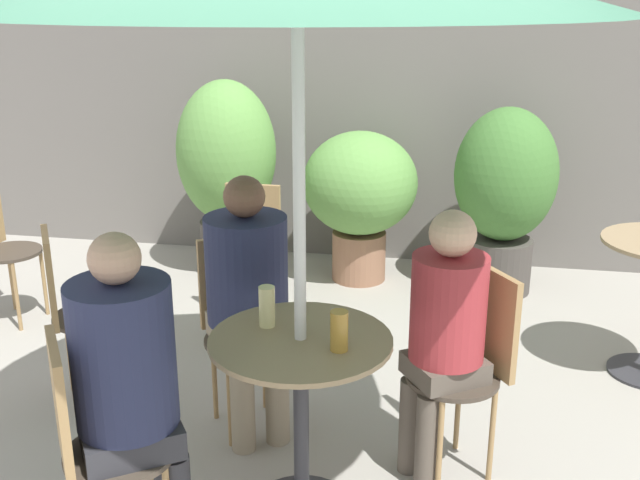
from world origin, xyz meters
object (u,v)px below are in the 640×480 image
(beer_glass_0, at_px, (339,331))
(bistro_chair_1, at_px, (240,314))
(cafe_table_near, at_px, (301,389))
(bistro_chair_2, at_px, (91,436))
(bistro_chair_5, at_px, (72,302))
(seated_person_0, at_px, (445,323))
(bistro_chair_0, at_px, (472,354))
(potted_plant_2, at_px, (505,188))
(seated_person_2, at_px, (130,376))
(potted_plant_0, at_px, (227,164))
(beer_glass_1, at_px, (267,306))
(potted_plant_1, at_px, (360,190))
(bistro_chair_4, at_px, (250,247))
(seated_person_1, at_px, (248,288))

(beer_glass_0, bearing_deg, bistro_chair_1, 129.29)
(cafe_table_near, height_order, bistro_chair_2, bistro_chair_2)
(bistro_chair_5, distance_m, seated_person_0, 1.82)
(bistro_chair_0, distance_m, potted_plant_2, 2.13)
(bistro_chair_5, distance_m, seated_person_2, 1.25)
(bistro_chair_2, xyz_separation_m, seated_person_0, (1.16, 0.77, 0.17))
(potted_plant_0, bearing_deg, bistro_chair_5, -96.11)
(bistro_chair_1, distance_m, beer_glass_1, 0.69)
(bistro_chair_0, xyz_separation_m, bistro_chair_5, (-1.91, 0.21, 0.00))
(bistro_chair_5, relative_size, beer_glass_0, 6.06)
(bistro_chair_1, relative_size, seated_person_2, 0.72)
(beer_glass_0, height_order, potted_plant_1, potted_plant_1)
(bistro_chair_2, xyz_separation_m, seated_person_2, (0.12, 0.08, 0.20))
(seated_person_0, bearing_deg, beer_glass_0, -75.05)
(bistro_chair_0, bearing_deg, seated_person_2, -90.00)
(cafe_table_near, height_order, bistro_chair_0, bistro_chair_0)
(seated_person_0, distance_m, potted_plant_1, 2.32)
(seated_person_2, bearing_deg, potted_plant_0, -22.92)
(bistro_chair_5, xyz_separation_m, potted_plant_0, (0.20, 1.91, 0.27))
(seated_person_0, distance_m, seated_person_2, 1.25)
(bistro_chair_0, xyz_separation_m, beer_glass_1, (-0.79, -0.34, 0.30))
(bistro_chair_2, relative_size, potted_plant_1, 0.84)
(bistro_chair_1, relative_size, beer_glass_1, 5.66)
(bistro_chair_1, bearing_deg, potted_plant_1, 47.28)
(bistro_chair_2, height_order, beer_glass_0, beer_glass_0)
(seated_person_0, bearing_deg, bistro_chair_4, -170.75)
(bistro_chair_1, height_order, beer_glass_1, beer_glass_1)
(seated_person_1, height_order, beer_glass_0, seated_person_1)
(bistro_chair_5, bearing_deg, bistro_chair_4, -64.93)
(cafe_table_near, relative_size, potted_plant_2, 0.60)
(bistro_chair_2, distance_m, beer_glass_0, 0.92)
(beer_glass_0, distance_m, potted_plant_0, 2.88)
(cafe_table_near, distance_m, bistro_chair_5, 1.42)
(bistro_chair_0, xyz_separation_m, seated_person_0, (-0.12, -0.08, 0.17))
(bistro_chair_0, relative_size, bistro_chair_2, 1.00)
(seated_person_2, bearing_deg, bistro_chair_2, 90.00)
(beer_glass_0, bearing_deg, potted_plant_0, 114.96)
(bistro_chair_1, relative_size, seated_person_0, 0.76)
(seated_person_0, height_order, seated_person_1, seated_person_1)
(bistro_chair_0, height_order, bistro_chair_5, same)
(beer_glass_0, relative_size, potted_plant_2, 0.12)
(bistro_chair_0, bearing_deg, beer_glass_0, -78.14)
(potted_plant_0, relative_size, potted_plant_2, 1.11)
(bistro_chair_5, xyz_separation_m, seated_person_2, (0.75, -0.98, 0.20))
(seated_person_0, bearing_deg, potted_plant_1, 162.23)
(bistro_chair_4, xyz_separation_m, seated_person_1, (0.29, -1.07, 0.19))
(bistro_chair_2, bearing_deg, cafe_table_near, -90.00)
(seated_person_2, distance_m, beer_glass_1, 0.58)
(seated_person_1, relative_size, potted_plant_0, 0.88)
(seated_person_2, height_order, potted_plant_2, potted_plant_2)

